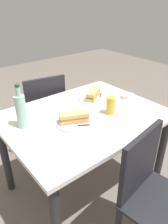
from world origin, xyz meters
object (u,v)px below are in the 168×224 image
plate_near (74,123)px  knife_near (78,126)px  olive_bowl (128,96)px  plate_far (93,98)px  chair_near (44,110)px  beer_glass (111,106)px  baguette_sandwich_far (93,94)px  knife_far (100,97)px  chair_far (152,192)px  dining_table (84,127)px  water_bottle (21,111)px  baguette_sandwich_near (74,117)px

plate_near → knife_near: size_ratio=1.60×
olive_bowl → plate_far: bearing=-34.9°
chair_near → knife_near: (0.15, 0.76, 0.25)m
beer_glass → baguette_sandwich_far: bearing=-105.0°
plate_near → baguette_sandwich_far: (-0.36, -0.22, 0.04)m
knife_far → olive_bowl: 0.24m
chair_far → plate_far: (-0.24, -0.80, 0.24)m
chair_near → knife_far: bearing=116.6°
dining_table → plate_far: (-0.23, -0.16, 0.11)m
baguette_sandwich_far → knife_far: (-0.04, 0.04, -0.03)m
knife_near → beer_glass: 0.31m
plate_far → beer_glass: (0.07, 0.27, 0.06)m
dining_table → knife_far: knife_far is taller
knife_near → olive_bowl: olive_bowl is taller
knife_near → chair_far: bearing=104.3°
knife_near → olive_bowl: bearing=-170.4°
chair_near → olive_bowl: size_ratio=7.84×
chair_near → plate_near: chair_near is taller
plate_near → plate_far: size_ratio=1.00×
dining_table → plate_far: plate_far is taller
water_bottle → beer_glass: (-0.57, 0.24, -0.05)m
plate_far → baguette_sandwich_far: baguette_sandwich_far is taller
chair_far → beer_glass: bearing=-107.8°
chair_far → baguette_sandwich_far: bearing=-106.9°
chair_far → baguette_sandwich_near: bearing=-78.4°
plate_near → baguette_sandwich_near: 0.04m
baguette_sandwich_far → water_bottle: 0.65m
chair_far → plate_far: bearing=-106.9°
plate_near → water_bottle: water_bottle is taller
plate_far → baguette_sandwich_near: bearing=30.9°
baguette_sandwich_near → knife_near: size_ratio=1.34×
chair_far → dining_table: bearing=-91.1°
chair_near → knife_near: bearing=78.5°
baguette_sandwich_near → beer_glass: bearing=169.7°
baguette_sandwich_near → plate_near: bearing=-153.4°
beer_glass → water_bottle: bearing=-22.4°
dining_table → chair_far: size_ratio=1.33×
dining_table → beer_glass: bearing=144.9°
plate_near → olive_bowl: olive_bowl is taller
knife_near → beer_glass: bearing=-179.1°
chair_far → chair_near: size_ratio=1.00×
baguette_sandwich_near → knife_near: bearing=76.3°
dining_table → chair_near: chair_near is taller
water_bottle → olive_bowl: (-0.89, 0.14, -0.10)m
chair_near → chair_far: bearing=89.1°
knife_near → dining_table: bearing=-141.6°
beer_glass → knife_far: bearing=-115.8°
water_bottle → olive_bowl: size_ratio=2.72×
chair_near → olive_bowl: bearing=125.5°
plate_near → baguette_sandwich_far: 0.42m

